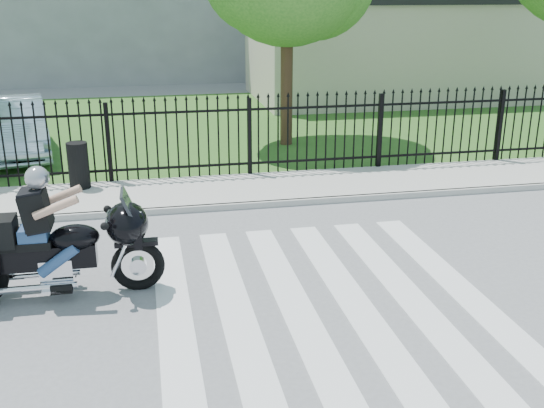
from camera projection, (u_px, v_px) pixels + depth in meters
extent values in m
plane|color=slate|center=(323.00, 301.00, 8.63)|extent=(120.00, 120.00, 0.00)
cube|color=#ADAAA3|center=(258.00, 189.00, 13.25)|extent=(40.00, 2.00, 0.12)
cube|color=#ADAAA3|center=(267.00, 204.00, 12.32)|extent=(40.00, 0.12, 0.12)
cube|color=#2D591E|center=(218.00, 124.00, 19.76)|extent=(40.00, 12.00, 0.02)
cube|color=black|center=(250.00, 163.00, 14.09)|extent=(26.00, 0.04, 0.05)
cube|color=black|center=(249.00, 109.00, 13.70)|extent=(26.00, 0.04, 0.05)
cylinder|color=#382316|center=(287.00, 67.00, 16.59)|extent=(0.32, 0.32, 4.16)
cube|color=#B5AB97|center=(387.00, 51.00, 24.23)|extent=(10.00, 6.00, 3.50)
cube|color=black|center=(390.00, 0.00, 23.63)|extent=(10.20, 6.20, 0.20)
torus|color=black|center=(138.00, 266.00, 8.88)|extent=(0.74, 0.15, 0.74)
cube|color=black|center=(43.00, 257.00, 8.58)|extent=(1.40, 0.27, 0.32)
ellipsoid|color=black|center=(75.00, 237.00, 8.58)|extent=(0.67, 0.44, 0.36)
cube|color=black|center=(25.00, 244.00, 8.48)|extent=(0.70, 0.35, 0.11)
cube|color=silver|center=(57.00, 268.00, 8.67)|extent=(0.43, 0.33, 0.32)
ellipsoid|color=black|center=(127.00, 223.00, 8.66)|extent=(0.59, 0.78, 0.58)
cube|color=navy|center=(34.00, 234.00, 8.46)|extent=(0.37, 0.33, 0.19)
sphere|color=#9FA0A6|center=(37.00, 178.00, 8.23)|extent=(0.31, 0.31, 0.31)
imported|color=#AAC4D7|center=(14.00, 127.00, 15.88)|extent=(2.29, 4.52, 1.42)
cylinder|color=black|center=(78.00, 165.00, 12.99)|extent=(0.45, 0.45, 0.95)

